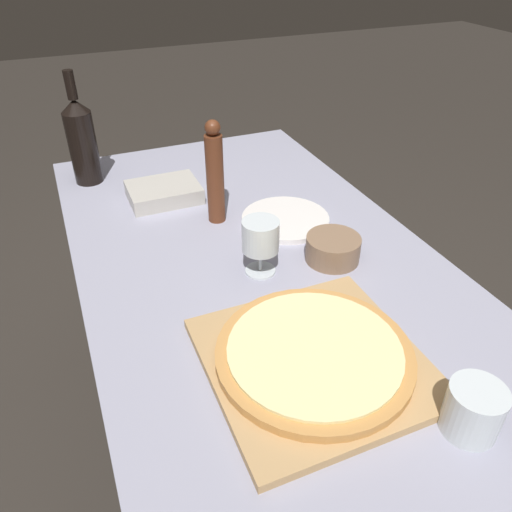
{
  "coord_description": "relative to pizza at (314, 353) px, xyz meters",
  "views": [
    {
      "loc": [
        -0.38,
        -0.74,
        1.42
      ],
      "look_at": [
        -0.04,
        0.08,
        0.81
      ],
      "focal_mm": 35.0,
      "sensor_mm": 36.0,
      "label": 1
    }
  ],
  "objects": [
    {
      "name": "pizza",
      "position": [
        0.0,
        0.0,
        0.0
      ],
      "size": [
        0.35,
        0.35,
        0.02
      ],
      "color": "#C68947",
      "rests_on": "cutting_board"
    },
    {
      "name": "cutting_board",
      "position": [
        0.0,
        0.0,
        -0.02
      ],
      "size": [
        0.37,
        0.37,
        0.02
      ],
      "color": "tan",
      "rests_on": "dining_table"
    },
    {
      "name": "pepper_mill",
      "position": [
        0.01,
        0.55,
        0.1
      ],
      "size": [
        0.04,
        0.04,
        0.27
      ],
      "color": "#5B2D19",
      "rests_on": "dining_table"
    },
    {
      "name": "ground_plane",
      "position": [
        0.04,
        0.2,
        -0.78
      ],
      "size": [
        12.0,
        12.0,
        0.0
      ],
      "primitive_type": "plane",
      "color": "#2D2823"
    },
    {
      "name": "small_bowl",
      "position": [
        0.2,
        0.28,
        -0.0
      ],
      "size": [
        0.13,
        0.13,
        0.06
      ],
      "color": "#84664C",
      "rests_on": "dining_table"
    },
    {
      "name": "dinner_plate",
      "position": [
        0.17,
        0.48,
        -0.02
      ],
      "size": [
        0.23,
        0.23,
        0.01
      ],
      "color": "white",
      "rests_on": "dining_table"
    },
    {
      "name": "drinking_tumbler",
      "position": [
        0.16,
        -0.21,
        0.01
      ],
      "size": [
        0.09,
        0.09,
        0.09
      ],
      "color": "silver",
      "rests_on": "dining_table"
    },
    {
      "name": "wine_bottle",
      "position": [
        -0.27,
        0.92,
        0.1
      ],
      "size": [
        0.08,
        0.08,
        0.32
      ],
      "color": "black",
      "rests_on": "dining_table"
    },
    {
      "name": "wine_glass",
      "position": [
        0.02,
        0.3,
        0.06
      ],
      "size": [
        0.08,
        0.08,
        0.13
      ],
      "color": "silver",
      "rests_on": "dining_table"
    },
    {
      "name": "food_container",
      "position": [
        -0.09,
        0.72,
        -0.01
      ],
      "size": [
        0.19,
        0.15,
        0.04
      ],
      "color": "#BCB7AD",
      "rests_on": "dining_table"
    },
    {
      "name": "dining_table",
      "position": [
        0.04,
        0.2,
        -0.12
      ],
      "size": [
        0.81,
        1.78,
        0.75
      ],
      "color": "#9393A8",
      "rests_on": "ground_plane"
    }
  ]
}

